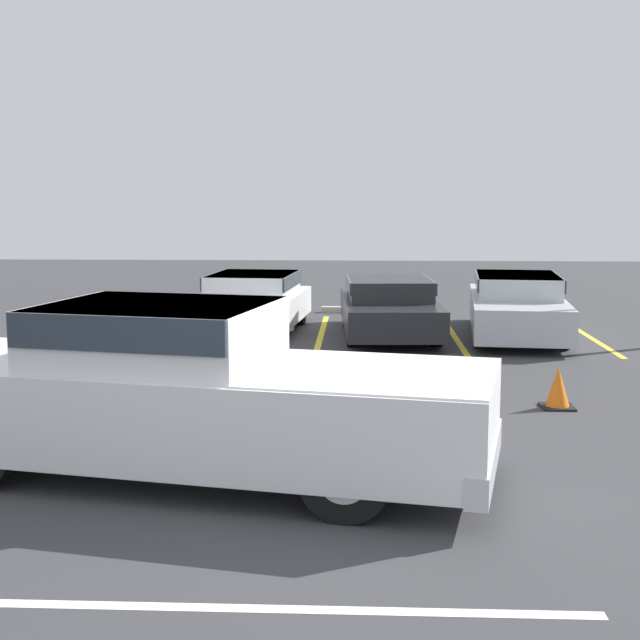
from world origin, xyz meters
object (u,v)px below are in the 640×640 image
(pickup_truck, at_px, (189,391))
(traffic_cone, at_px, (558,389))
(parked_sedan_c, at_px, (517,304))
(parked_sedan_a, at_px, (253,301))
(wheel_stop_curb, at_px, (357,310))
(parked_sedan_b, at_px, (389,305))

(pickup_truck, bearing_deg, traffic_cone, 46.68)
(pickup_truck, distance_m, parked_sedan_c, 10.30)
(pickup_truck, relative_size, parked_sedan_a, 1.45)
(wheel_stop_curb, bearing_deg, traffic_cone, -74.32)
(pickup_truck, xyz_separation_m, wheel_stop_curb, (1.63, 12.58, -0.79))
(pickup_truck, distance_m, parked_sedan_b, 9.34)
(parked_sedan_c, bearing_deg, traffic_cone, 1.29)
(parked_sedan_b, height_order, traffic_cone, parked_sedan_b)
(parked_sedan_a, bearing_deg, wheel_stop_curb, 150.39)
(wheel_stop_curb, bearing_deg, pickup_truck, -97.38)
(parked_sedan_a, xyz_separation_m, parked_sedan_c, (5.31, -0.38, 0.02))
(parked_sedan_c, bearing_deg, pickup_truck, -21.87)
(traffic_cone, bearing_deg, parked_sedan_a, 126.73)
(traffic_cone, bearing_deg, wheel_stop_curb, 105.68)
(parked_sedan_c, distance_m, traffic_cone, 6.11)
(pickup_truck, height_order, traffic_cone, pickup_truck)
(parked_sedan_c, height_order, traffic_cone, parked_sedan_c)
(parked_sedan_c, bearing_deg, wheel_stop_curb, -131.62)
(parked_sedan_c, distance_m, wheel_stop_curb, 4.74)
(parked_sedan_a, relative_size, wheel_stop_curb, 2.55)
(parked_sedan_b, height_order, wheel_stop_curb, parked_sedan_b)
(traffic_cone, bearing_deg, parked_sedan_b, 108.73)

